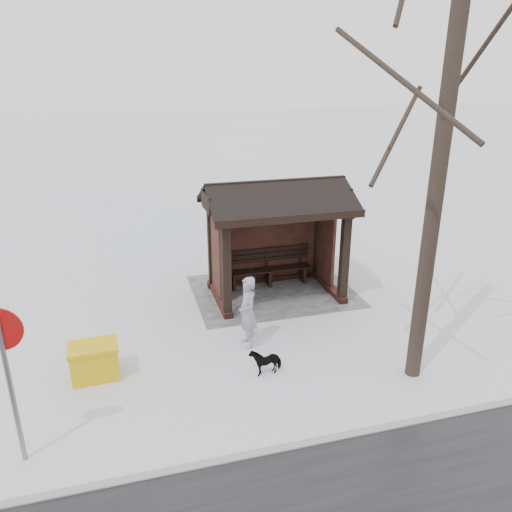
{
  "coord_description": "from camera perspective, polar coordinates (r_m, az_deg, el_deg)",
  "views": [
    {
      "loc": [
        3.73,
        11.44,
        5.67
      ],
      "look_at": [
        0.76,
        0.8,
        1.46
      ],
      "focal_mm": 35.0,
      "sensor_mm": 36.0,
      "label": 1
    }
  ],
  "objects": [
    {
      "name": "grit_bin",
      "position": [
        10.29,
        -17.97,
        -11.33
      ],
      "size": [
        0.96,
        0.68,
        0.71
      ],
      "rotation": [
        0.0,
        0.0,
        0.05
      ],
      "color": "gold",
      "rests_on": "ground"
    },
    {
      "name": "road_sign",
      "position": [
        8.04,
        -26.83,
        -10.1
      ],
      "size": [
        0.66,
        0.13,
        2.58
      ],
      "rotation": [
        0.0,
        0.0,
        -0.14
      ],
      "color": "slate",
      "rests_on": "ground"
    },
    {
      "name": "kerb",
      "position": [
        9.01,
        13.51,
        -18.76
      ],
      "size": [
        120.0,
        0.15,
        0.06
      ],
      "primitive_type": "cube",
      "color": "gray",
      "rests_on": "ground"
    },
    {
      "name": "dog",
      "position": [
        10.01,
        1.11,
        -11.84
      ],
      "size": [
        0.66,
        0.38,
        0.53
      ],
      "primitive_type": "imported",
      "rotation": [
        0.0,
        0.0,
        1.73
      ],
      "color": "black",
      "rests_on": "ground"
    },
    {
      "name": "tree_near",
      "position": [
        8.94,
        21.96,
        22.6
      ],
      "size": [
        3.42,
        3.42,
        9.03
      ],
      "color": "black",
      "rests_on": "ground"
    },
    {
      "name": "ground",
      "position": [
        13.3,
        2.21,
        -4.41
      ],
      "size": [
        120.0,
        120.0,
        0.0
      ],
      "primitive_type": "plane",
      "color": "silver",
      "rests_on": "ground"
    },
    {
      "name": "trampled_patch",
      "position": [
        13.47,
        1.96,
        -4.03
      ],
      "size": [
        4.2,
        3.2,
        0.02
      ],
      "primitive_type": "cube",
      "color": "gray",
      "rests_on": "ground"
    },
    {
      "name": "bus_shelter",
      "position": [
        12.67,
        2.13,
        4.78
      ],
      "size": [
        3.6,
        2.4,
        3.09
      ],
      "color": "#3D1C16",
      "rests_on": "ground"
    },
    {
      "name": "pedestrian",
      "position": [
        10.63,
        -0.97,
        -6.45
      ],
      "size": [
        0.42,
        0.6,
        1.59
      ],
      "primitive_type": "imported",
      "rotation": [
        0.0,
        0.0,
        1.63
      ],
      "color": "#91879E",
      "rests_on": "ground"
    }
  ]
}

